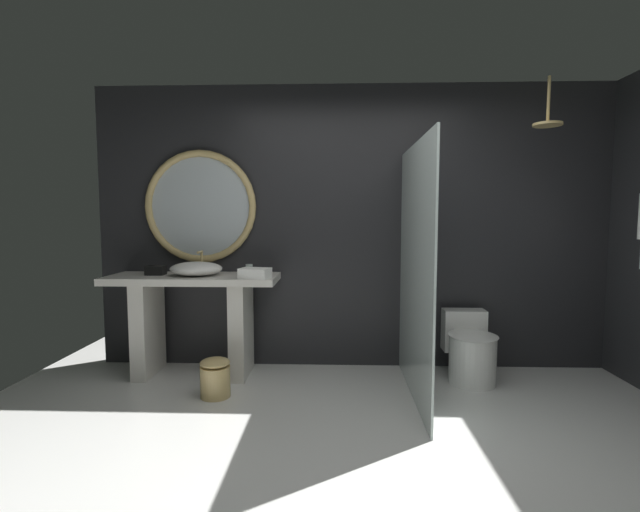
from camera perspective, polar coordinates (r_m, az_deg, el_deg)
ground_plane at (r=2.78m, az=5.89°, el=-25.41°), size 5.76×5.76×0.00m
back_wall_panel at (r=4.30m, az=4.36°, el=3.53°), size 4.80×0.10×2.60m
vanity_counter at (r=4.23m, az=-15.39°, el=-6.81°), size 1.48×0.56×0.89m
vessel_sink at (r=4.13m, az=-15.14°, el=-1.53°), size 0.45×0.37×0.21m
tumbler_cup at (r=4.04m, az=-8.80°, el=-1.72°), size 0.06×0.06×0.10m
tissue_box at (r=4.30m, az=-19.76°, el=-1.68°), size 0.16×0.12×0.08m
round_wall_mirror at (r=4.39m, az=-14.65°, el=5.96°), size 1.04×0.07×1.04m
shower_glass_panel at (r=3.60m, az=11.72°, el=-1.93°), size 0.02×1.45×1.96m
rain_shower_head at (r=4.16m, az=26.46°, el=14.89°), size 0.22×0.22×0.38m
toilet at (r=4.21m, az=18.14°, el=-11.08°), size 0.41×0.59×0.57m
waste_bin at (r=3.78m, az=-12.90°, el=-14.48°), size 0.23×0.23×0.31m
folded_hand_towel at (r=3.86m, az=-8.08°, el=-2.14°), size 0.27×0.22×0.09m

